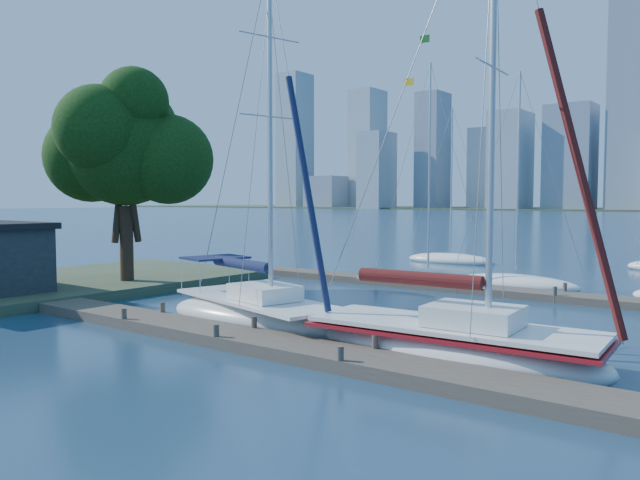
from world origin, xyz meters
The scene contains 10 objects.
ground centered at (0.00, 0.00, 0.00)m, with size 700.00×700.00×0.00m, color #18324D.
near_dock centered at (0.00, 0.00, 0.20)m, with size 26.00×2.00×0.40m, color #433A31.
far_dock centered at (2.00, 16.00, 0.18)m, with size 30.00×1.80×0.36m, color #433A31.
shore centered at (-17.00, 3.00, 0.25)m, with size 12.00×22.00×0.50m, color #38472D.
tree centered at (-13.80, 5.50, 7.89)m, with size 8.82×8.04×11.72m.
sailboat_navy centered at (-1.66, 2.76, 1.08)m, with size 9.37×5.01×14.23m.
sailboat_maroon centered at (6.82, 2.43, 1.15)m, with size 9.59×3.63×15.52m.
bg_boat_1 centered at (-1.64, 17.04, 0.26)m, with size 7.37×2.51×12.90m.
bg_boat_2 centered at (2.73, 19.04, 0.26)m, with size 7.19×3.19×12.21m.
bg_boat_6 centered at (-6.28, 29.63, 0.26)m, with size 7.28×2.46×12.28m.
Camera 1 is at (14.95, -14.84, 4.87)m, focal length 35.00 mm.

